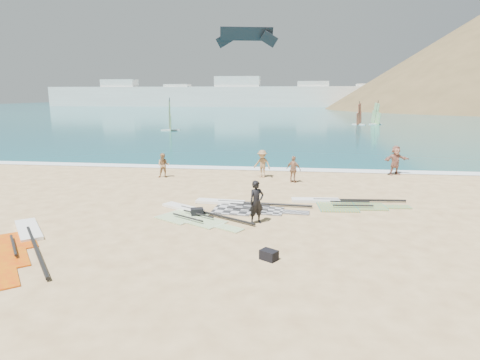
# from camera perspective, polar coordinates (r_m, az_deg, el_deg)

# --- Properties ---
(ground) EXTENTS (300.00, 300.00, 0.00)m
(ground) POSITION_cam_1_polar(r_m,az_deg,el_deg) (15.81, -1.92, -6.57)
(ground) COLOR #D8B57E
(ground) RESTS_ON ground
(sea) EXTENTS (300.00, 240.00, 0.06)m
(sea) POSITION_cam_1_polar(r_m,az_deg,el_deg) (146.88, 6.56, 10.06)
(sea) COLOR #0C4659
(sea) RESTS_ON ground
(surf_line) EXTENTS (300.00, 1.20, 0.04)m
(surf_line) POSITION_cam_1_polar(r_m,az_deg,el_deg) (27.66, 2.20, 1.55)
(surf_line) COLOR white
(surf_line) RESTS_ON ground
(far_town) EXTENTS (160.00, 8.00, 12.00)m
(far_town) POSITION_cam_1_polar(r_m,az_deg,el_deg) (165.78, 1.15, 11.91)
(far_town) COLOR white
(far_town) RESTS_ON ground
(rig_grey) EXTENTS (5.48, 2.36, 0.20)m
(rig_grey) POSITION_cam_1_polar(r_m,az_deg,el_deg) (18.38, 0.08, -3.72)
(rig_grey) COLOR #252628
(rig_grey) RESTS_ON ground
(rig_green) EXTENTS (4.54, 3.70, 0.20)m
(rig_green) POSITION_cam_1_polar(r_m,az_deg,el_deg) (17.27, -6.82, -4.86)
(rig_green) COLOR #6AA82D
(rig_green) RESTS_ON ground
(rig_orange) EXTENTS (5.43, 2.20, 0.20)m
(rig_orange) POSITION_cam_1_polar(r_m,az_deg,el_deg) (19.40, 14.00, -3.24)
(rig_orange) COLOR orange
(rig_orange) RESTS_ON ground
(rig_red) EXTENTS (4.88, 5.82, 0.20)m
(rig_red) POSITION_cam_1_polar(r_m,az_deg,el_deg) (15.95, -29.30, -7.82)
(rig_red) COLOR red
(rig_red) RESTS_ON ground
(gear_bag_near) EXTENTS (0.61, 0.52, 0.33)m
(gear_bag_near) POSITION_cam_1_polar(r_m,az_deg,el_deg) (17.14, -6.13, -4.56)
(gear_bag_near) COLOR black
(gear_bag_near) RESTS_ON ground
(gear_bag_far) EXTENTS (0.63, 0.58, 0.31)m
(gear_bag_far) POSITION_cam_1_polar(r_m,az_deg,el_deg) (12.74, 4.14, -10.59)
(gear_bag_far) COLOR black
(gear_bag_far) RESTS_ON ground
(person_wetsuit) EXTENTS (0.76, 0.70, 1.74)m
(person_wetsuit) POSITION_cam_1_polar(r_m,az_deg,el_deg) (15.92, 2.36, -3.17)
(person_wetsuit) COLOR black
(person_wetsuit) RESTS_ON ground
(beachgoer_left) EXTENTS (0.83, 0.71, 1.51)m
(beachgoer_left) POSITION_cam_1_polar(r_m,az_deg,el_deg) (25.19, -10.82, 2.05)
(beachgoer_left) COLOR #AE8155
(beachgoer_left) RESTS_ON ground
(beachgoer_mid) EXTENTS (1.27, 1.02, 1.72)m
(beachgoer_mid) POSITION_cam_1_polar(r_m,az_deg,el_deg) (24.77, 3.18, 2.32)
(beachgoer_mid) COLOR #96734B
(beachgoer_mid) RESTS_ON ground
(beachgoer_back) EXTENTS (0.99, 0.77, 1.56)m
(beachgoer_back) POSITION_cam_1_polar(r_m,az_deg,el_deg) (23.50, 7.62, 1.50)
(beachgoer_back) COLOR #A57556
(beachgoer_back) RESTS_ON ground
(beachgoer_right) EXTENTS (1.83, 1.16, 1.89)m
(beachgoer_right) POSITION_cam_1_polar(r_m,az_deg,el_deg) (27.40, 21.24, 2.64)
(beachgoer_right) COLOR #A86D5A
(beachgoer_right) RESTS_ON ground
(windsurfer_left) EXTENTS (2.63, 2.89, 4.64)m
(windsurfer_left) POSITION_cam_1_polar(r_m,az_deg,el_deg) (57.37, -9.93, 8.21)
(windsurfer_left) COLOR white
(windsurfer_left) RESTS_ON ground
(windsurfer_centre) EXTENTS (2.23, 2.41, 3.98)m
(windsurfer_centre) POSITION_cam_1_polar(r_m,az_deg,el_deg) (70.62, 16.57, 8.48)
(windsurfer_centre) COLOR white
(windsurfer_centre) RESTS_ON ground
(windsurfer_right) EXTENTS (2.30, 2.52, 4.06)m
(windsurfer_right) POSITION_cam_1_polar(r_m,az_deg,el_deg) (72.21, 18.77, 8.42)
(windsurfer_right) COLOR white
(windsurfer_right) RESTS_ON ground
(kitesurf_kite) EXTENTS (7.90, 2.26, 2.55)m
(kitesurf_kite) POSITION_cam_1_polar(r_m,az_deg,el_deg) (54.25, 0.95, 19.86)
(kitesurf_kite) COLOR black
(kitesurf_kite) RESTS_ON ground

